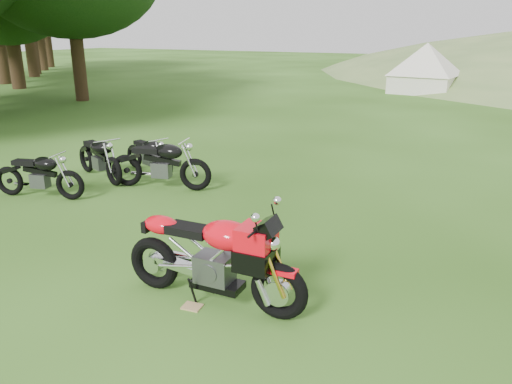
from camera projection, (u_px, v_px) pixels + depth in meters
The scene contains 9 objects.
ground at pixel (229, 263), 6.83m from camera, with size 120.00×120.00×0.00m, color #23470F.
treeline at pixel (58, 85), 28.23m from camera, with size 28.00×32.00×14.00m, color black, non-canonical shape.
sport_motorcycle at pixel (212, 250), 5.65m from camera, with size 2.19×0.55×1.32m, color red, non-canonical shape.
plywood_board at pixel (192, 307), 5.73m from camera, with size 0.22×0.17×0.02m, color tan.
vintage_moto_a at pixel (160, 162), 9.84m from camera, with size 2.03×0.47×1.07m, color black, non-canonical shape.
vintage_moto_b at pixel (38, 174), 9.31m from camera, with size 1.78×0.41×0.94m, color black, non-canonical shape.
vintage_moto_c at pixel (99, 156), 10.50m from camera, with size 1.86×0.43×0.98m, color black, non-canonical shape.
vintage_moto_d at pixel (149, 153), 10.97m from camera, with size 1.66×0.38×0.87m, color black, non-canonical shape.
tent_left at pixel (426, 67), 24.54m from camera, with size 2.88×2.88×2.49m, color silver, non-canonical shape.
Camera 1 is at (3.17, -5.32, 3.05)m, focal length 35.00 mm.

